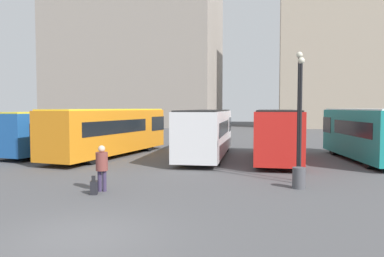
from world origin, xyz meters
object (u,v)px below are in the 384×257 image
object	(u,v)px
bus_0	(60,131)
bus_3	(277,133)
suitcase	(94,187)
lamp_post_1	(299,105)
bus_1	(111,130)
traveler	(102,164)
trash_bin	(299,178)
bus_2	(207,131)
lamp_post_0	(301,109)
bus_4	(366,133)

from	to	relation	value
bus_0	bus_3	size ratio (longest dim) A/B	1.06
suitcase	lamp_post_1	bearing A→B (deg)	-80.50
bus_0	bus_1	bearing A→B (deg)	-87.82
traveler	trash_bin	xyz separation A→B (m)	(7.51, 2.21, -0.64)
bus_1	suitcase	size ratio (longest dim) A/B	16.07
bus_0	bus_3	distance (m)	15.04
bus_2	lamp_post_0	size ratio (longest dim) A/B	2.03
trash_bin	suitcase	bearing A→B (deg)	-160.27
bus_2	suitcase	xyz separation A→B (m)	(-2.24, -11.38, -1.44)
bus_3	suitcase	bearing A→B (deg)	146.33
traveler	trash_bin	world-z (taller)	traveler
bus_3	lamp_post_1	distance (m)	6.61
traveler	bus_4	bearing A→B (deg)	-67.09
bus_4	bus_0	bearing A→B (deg)	82.35
bus_3	bus_4	world-z (taller)	bus_4
bus_4	traveler	xyz separation A→B (m)	(-11.98, -11.20, -0.66)
bus_3	lamp_post_1	world-z (taller)	lamp_post_1
bus_1	bus_2	xyz separation A→B (m)	(6.40, 0.86, -0.04)
bus_3	traveler	xyz separation A→B (m)	(-6.66, -10.17, -0.62)
bus_4	lamp_post_0	size ratio (longest dim) A/B	1.78
bus_0	lamp_post_1	size ratio (longest dim) A/B	1.74
bus_2	bus_4	size ratio (longest dim) A/B	1.14
traveler	suitcase	distance (m)	0.96
bus_3	lamp_post_0	world-z (taller)	lamp_post_0
suitcase	lamp_post_1	size ratio (longest dim) A/B	0.13
bus_2	lamp_post_0	distance (m)	9.56
bus_3	trash_bin	xyz separation A→B (m)	(0.86, -7.96, -1.27)
bus_3	suitcase	distance (m)	12.71
bus_3	traveler	size ratio (longest dim) A/B	5.19
bus_3	lamp_post_0	size ratio (longest dim) A/B	1.74
bus_4	traveler	world-z (taller)	bus_4
suitcase	bus_3	bearing A→B (deg)	-52.38
bus_1	bus_0	bearing A→B (deg)	90.84
bus_3	trash_bin	world-z (taller)	bus_3
lamp_post_0	lamp_post_1	xyz separation A→B (m)	(-0.04, 0.68, 0.17)
bus_0	suitcase	xyz separation A→B (m)	(8.30, -11.06, -1.36)
trash_bin	lamp_post_0	bearing A→B (deg)	84.87
bus_0	bus_2	world-z (taller)	bus_2
traveler	lamp_post_0	size ratio (longest dim) A/B	0.33
bus_2	lamp_post_1	distance (m)	9.02
bus_1	bus_2	size ratio (longest dim) A/B	1.07
lamp_post_0	suitcase	bearing A→B (deg)	-154.50
traveler	suitcase	bearing A→B (deg)	151.06
bus_2	bus_0	bearing A→B (deg)	88.90
lamp_post_1	trash_bin	xyz separation A→B (m)	(-0.04, -1.62, -2.93)
bus_1	trash_bin	size ratio (longest dim) A/B	13.79
lamp_post_0	trash_bin	xyz separation A→B (m)	(-0.08, -0.94, -2.76)
bus_4	suitcase	size ratio (longest dim) A/B	13.10
bus_0	bus_4	distance (m)	20.38
bus_3	traveler	bearing A→B (deg)	145.36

